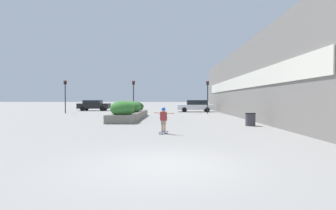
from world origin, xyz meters
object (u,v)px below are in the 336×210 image
object	(u,v)px
skateboard	(164,132)
trash_bin	(250,119)
car_center_left	(94,105)
traffic_light_right	(208,92)
traffic_light_left	(134,91)
traffic_light_far_left	(65,91)
skateboarder	(164,117)
car_leftmost	(196,106)

from	to	relation	value
skateboard	trash_bin	bearing A→B (deg)	65.76
skateboard	trash_bin	distance (m)	6.53
car_center_left	traffic_light_right	distance (m)	17.06
traffic_light_right	traffic_light_left	bearing A→B (deg)	176.37
traffic_light_left	traffic_light_far_left	size ratio (longest dim) A/B	0.99
skateboarder	traffic_light_right	world-z (taller)	traffic_light_right
car_leftmost	car_center_left	xyz separation A→B (m)	(-14.36, 3.12, 0.01)
skateboard	traffic_light_right	size ratio (longest dim) A/B	0.17
car_leftmost	traffic_light_far_left	distance (m)	16.19
skateboard	trash_bin	world-z (taller)	trash_bin
traffic_light_far_left	car_center_left	bearing A→B (deg)	79.77
car_center_left	car_leftmost	bearing A→B (deg)	77.74
traffic_light_far_left	skateboarder	bearing A→B (deg)	-56.04
skateboard	car_center_left	distance (m)	27.22
trash_bin	skateboarder	bearing A→B (deg)	-144.10
skateboard	car_leftmost	bearing A→B (deg)	110.73
skateboard	traffic_light_far_left	xyz separation A→B (m)	(-12.11, 17.98, 2.52)
skateboarder	car_center_left	xyz separation A→B (m)	(-10.85, 24.96, -0.01)
trash_bin	traffic_light_far_left	bearing A→B (deg)	140.86
car_leftmost	traffic_light_far_left	bearing A→B (deg)	103.88
traffic_light_left	skateboarder	bearing A→B (deg)	-77.28
trash_bin	traffic_light_right	size ratio (longest dim) A/B	0.21
skateboarder	car_center_left	size ratio (longest dim) A/B	0.26
skateboarder	trash_bin	size ratio (longest dim) A/B	1.47
skateboard	trash_bin	size ratio (longest dim) A/B	0.81
skateboarder	traffic_light_far_left	bearing A→B (deg)	153.82
traffic_light_left	traffic_light_far_left	distance (m)	7.99
skateboard	skateboarder	distance (m)	0.74
skateboard	skateboarder	world-z (taller)	skateboarder
trash_bin	car_center_left	distance (m)	26.59
trash_bin	traffic_light_far_left	xyz separation A→B (m)	(-17.39, 14.15, 2.18)
skateboarder	trash_bin	distance (m)	6.53
trash_bin	car_leftmost	size ratio (longest dim) A/B	0.17
car_leftmost	traffic_light_left	distance (m)	8.61
skateboarder	trash_bin	world-z (taller)	skateboarder
trash_bin	traffic_light_far_left	size ratio (longest dim) A/B	0.21
skateboarder	skateboard	bearing A→B (deg)	-61.93
skateboarder	traffic_light_right	distance (m)	18.40
skateboarder	traffic_light_far_left	size ratio (longest dim) A/B	0.31
skateboard	car_center_left	size ratio (longest dim) A/B	0.15
car_leftmost	traffic_light_right	distance (m)	4.56
skateboard	car_center_left	xyz separation A→B (m)	(-10.85, 24.96, 0.73)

